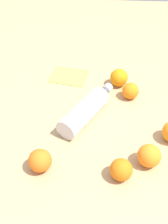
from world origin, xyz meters
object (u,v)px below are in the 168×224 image
(orange_0, at_px, (130,91))
(folded_napkin, at_px, (69,76))
(orange_1, at_px, (149,156))
(water_bottle, at_px, (88,108))
(orange_2, at_px, (40,161))
(orange_5, at_px, (119,78))
(orange_4, at_px, (121,170))

(orange_0, height_order, folded_napkin, orange_0)
(orange_0, height_order, orange_1, orange_1)
(water_bottle, xyz_separation_m, orange_2, (0.13, 0.25, -0.00))
(orange_0, relative_size, orange_2, 0.91)
(orange_1, xyz_separation_m, orange_2, (0.33, 0.04, -0.00))
(orange_2, xyz_separation_m, folded_napkin, (-0.03, -0.50, -0.03))
(orange_0, bearing_deg, orange_2, 51.98)
(orange_2, height_order, folded_napkin, orange_2)
(orange_2, xyz_separation_m, orange_5, (-0.25, -0.46, 0.00))
(orange_2, bearing_deg, water_bottle, -117.24)
(water_bottle, relative_size, orange_0, 4.39)
(orange_1, height_order, folded_napkin, orange_1)
(orange_0, height_order, orange_5, orange_5)
(orange_4, bearing_deg, orange_2, -3.52)
(water_bottle, relative_size, orange_2, 4.01)
(orange_0, relative_size, orange_5, 0.88)
(orange_0, xyz_separation_m, orange_5, (0.04, -0.08, 0.00))
(water_bottle, bearing_deg, orange_4, -127.23)
(water_bottle, bearing_deg, folded_napkin, 50.47)
(orange_2, distance_m, folded_napkin, 0.51)
(orange_4, distance_m, orange_5, 0.47)
(water_bottle, distance_m, folded_napkin, 0.28)
(orange_0, relative_size, orange_1, 0.90)
(water_bottle, distance_m, orange_4, 0.29)
(orange_0, distance_m, folded_napkin, 0.29)
(water_bottle, relative_size, orange_1, 3.95)
(orange_0, xyz_separation_m, orange_1, (-0.04, 0.33, 0.00))
(water_bottle, relative_size, orange_5, 3.87)
(water_bottle, height_order, orange_4, water_bottle)
(orange_2, distance_m, orange_4, 0.24)
(water_bottle, bearing_deg, orange_0, -23.59)
(orange_0, relative_size, orange_4, 0.97)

